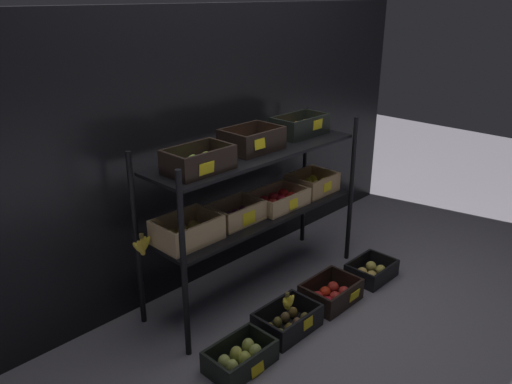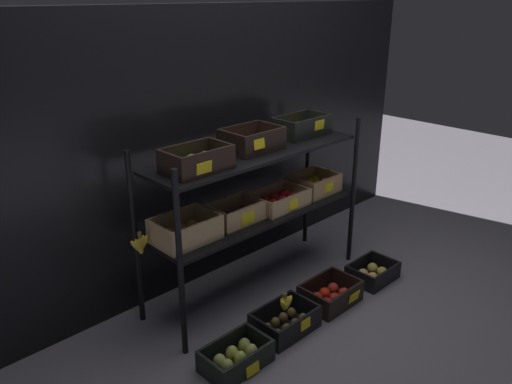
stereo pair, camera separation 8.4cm
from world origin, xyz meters
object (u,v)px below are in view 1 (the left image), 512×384
Objects in this scene: crate_ground_pear at (240,358)px; crate_ground_apple_gold at (371,271)px; crate_ground_apple_red at (331,294)px; banana_bunch_loose at (287,303)px; display_rack at (255,184)px; crate_ground_kiwi at (287,322)px.

crate_ground_apple_gold is at bearing -0.27° from crate_ground_pear.
banana_bunch_loose is at bearing 179.87° from crate_ground_apple_red.
crate_ground_apple_gold is at bearing -3.63° from crate_ground_apple_red.
crate_ground_apple_red is 0.44m from banana_bunch_loose.
banana_bunch_loose reaches higher than crate_ground_pear.
crate_ground_pear is 0.42m from banana_bunch_loose.
banana_bunch_loose is (-0.42, 0.00, 0.14)m from crate_ground_apple_red.
crate_ground_pear is at bearing -141.42° from display_rack.
display_rack reaches higher than crate_ground_apple_gold.
banana_bunch_loose is (-0.85, 0.03, 0.14)m from crate_ground_apple_gold.
display_rack is 1.05m from crate_ground_apple_gold.
crate_ground_apple_gold is 2.71× the size of banana_bunch_loose.
display_rack is 4.38× the size of crate_ground_kiwi.
crate_ground_apple_red is 2.98× the size of banana_bunch_loose.
crate_ground_kiwi is (0.40, 0.03, -0.00)m from crate_ground_pear.
display_rack is at bearing 142.35° from crate_ground_apple_gold.
crate_ground_kiwi is 3.08× the size of banana_bunch_loose.
crate_ground_kiwi is at bearing 177.72° from crate_ground_apple_gold.
crate_ground_apple_red reaches higher than crate_ground_pear.
crate_ground_pear is 1.24m from crate_ground_apple_gold.
banana_bunch_loose is at bearing -114.68° from display_rack.
crate_ground_pear reaches higher than crate_ground_apple_gold.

